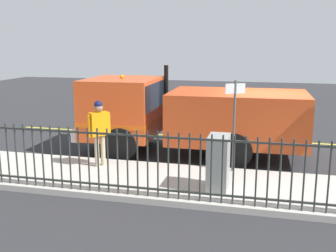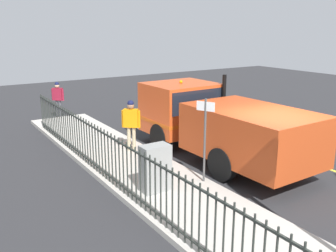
# 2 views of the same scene
# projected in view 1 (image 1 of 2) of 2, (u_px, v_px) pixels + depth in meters

# --- Properties ---
(ground_plane) EXTENTS (45.41, 45.41, 0.00)m
(ground_plane) POSITION_uv_depth(u_px,v_px,m) (267.00, 157.00, 11.74)
(ground_plane) COLOR #2B2B2D
(ground_plane) RESTS_ON ground
(sidewalk_slab) EXTENTS (2.49, 20.64, 0.14)m
(sidewalk_slab) POSITION_uv_depth(u_px,v_px,m) (267.00, 191.00, 8.89)
(sidewalk_slab) COLOR #B7B2A8
(sidewalk_slab) RESTS_ON ground
(lane_marking) EXTENTS (0.12, 18.58, 0.01)m
(lane_marking) POSITION_uv_depth(u_px,v_px,m) (267.00, 141.00, 13.64)
(lane_marking) COLOR yellow
(lane_marking) RESTS_ON ground
(work_truck) EXTENTS (2.52, 6.65, 2.58)m
(work_truck) POSITION_uv_depth(u_px,v_px,m) (179.00, 112.00, 11.85)
(work_truck) COLOR #D84C1E
(work_truck) RESTS_ON ground
(worker_standing) EXTENTS (0.51, 0.48, 1.71)m
(worker_standing) POSITION_uv_depth(u_px,v_px,m) (99.00, 126.00, 10.24)
(worker_standing) COLOR orange
(worker_standing) RESTS_ON sidewalk_slab
(iron_fence) EXTENTS (0.04, 17.58, 1.40)m
(iron_fence) POSITION_uv_depth(u_px,v_px,m) (268.00, 173.00, 7.67)
(iron_fence) COLOR #2D332D
(iron_fence) RESTS_ON sidewalk_slab
(utility_cabinet) EXTENTS (0.74, 0.44, 1.20)m
(utility_cabinet) POSITION_uv_depth(u_px,v_px,m) (218.00, 163.00, 8.66)
(utility_cabinet) COLOR gray
(utility_cabinet) RESTS_ON sidewalk_slab
(traffic_cone) EXTENTS (0.41, 0.41, 0.59)m
(traffic_cone) POSITION_uv_depth(u_px,v_px,m) (300.00, 136.00, 13.08)
(traffic_cone) COLOR orange
(traffic_cone) RESTS_ON ground
(street_sign) EXTENTS (0.25, 0.46, 2.26)m
(street_sign) POSITION_uv_depth(u_px,v_px,m) (234.00, 115.00, 9.77)
(street_sign) COLOR #4C4C4C
(street_sign) RESTS_ON sidewalk_slab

